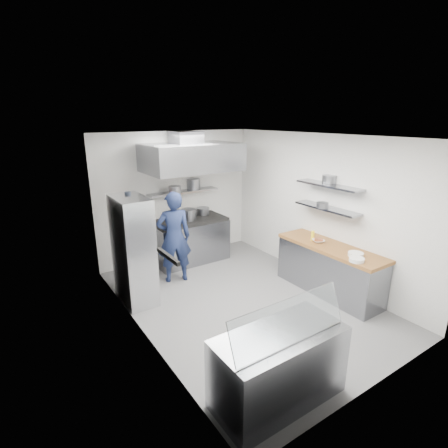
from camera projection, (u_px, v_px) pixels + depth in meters
floor at (243, 300)px, 6.13m from camera, size 5.00×5.00×0.00m
ceiling at (246, 136)px, 5.30m from camera, size 5.00×5.00×0.00m
wall_back at (176, 196)px, 7.70m from camera, size 3.60×2.80×0.02m
wall_front at (385, 282)px, 3.72m from camera, size 3.60×2.80×0.02m
wall_left at (139, 246)px, 4.76m from camera, size 2.80×5.00×0.02m
wall_right at (320, 209)px, 6.67m from camera, size 2.80×5.00×0.02m
gas_range at (190, 241)px, 7.72m from camera, size 1.60×0.80×0.90m
cooktop at (190, 220)px, 7.57m from camera, size 1.57×0.78×0.06m
stock_pot_left at (175, 215)px, 7.50m from camera, size 0.30×0.30×0.20m
stock_pot_mid at (189, 215)px, 7.46m from camera, size 0.33×0.33×0.24m
stock_pot_right at (203, 211)px, 7.90m from camera, size 0.29×0.29×0.16m
over_range_shelf at (184, 192)px, 7.59m from camera, size 1.60×0.30×0.04m
shelf_pot_a at (175, 190)px, 7.19m from camera, size 0.25×0.25×0.18m
shelf_pot_b at (193, 184)px, 7.81m from camera, size 0.31×0.31×0.22m
extractor_hood at (192, 157)px, 7.03m from camera, size 1.90×1.15×0.55m
hood_duct at (186, 137)px, 7.10m from camera, size 0.55×0.55×0.24m
red_firebox at (121, 204)px, 6.98m from camera, size 0.22×0.10×0.26m
chef at (174, 237)px, 6.64m from camera, size 0.74×0.59×1.78m
wire_rack at (133, 250)px, 5.89m from camera, size 0.50×0.90×1.85m
rack_bin_a at (137, 260)px, 5.81m from camera, size 0.18×0.22×0.20m
rack_bin_b at (127, 226)px, 5.95m from camera, size 0.13×0.17×0.15m
rack_jar at (128, 197)px, 5.82m from camera, size 0.10×0.10×0.18m
knife_strip at (168, 256)px, 4.01m from camera, size 0.04×0.55×0.05m
prep_counter_base at (329, 271)px, 6.31m from camera, size 0.62×2.00×0.84m
prep_counter_top at (331, 247)px, 6.17m from camera, size 0.65×2.04×0.06m
plate_stack_a at (356, 254)px, 5.71m from camera, size 0.24×0.24×0.06m
plate_stack_b at (357, 260)px, 5.50m from camera, size 0.23×0.23×0.06m
copper_pan at (319, 240)px, 6.35m from camera, size 0.16×0.16×0.06m
squeeze_bottle at (313, 236)px, 6.42m from camera, size 0.06×0.06×0.18m
mixing_bowl at (318, 241)px, 6.33m from camera, size 0.28×0.28×0.05m
wall_shelf_lower at (327, 208)px, 6.31m from camera, size 0.30×1.30×0.04m
wall_shelf_upper at (329, 185)px, 6.19m from camera, size 0.30×1.30×0.04m
shelf_pot_c at (322, 205)px, 6.24m from camera, size 0.21×0.21×0.10m
shelf_pot_d at (329, 179)px, 6.28m from camera, size 0.25×0.25×0.14m
display_case at (279, 367)px, 3.88m from camera, size 1.50×0.70×0.85m
display_glass at (289, 321)px, 3.59m from camera, size 1.47×0.19×0.42m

